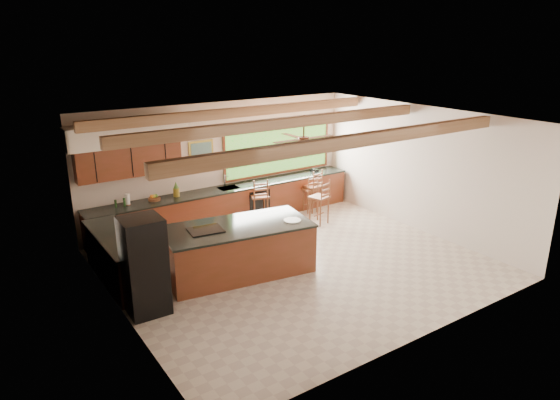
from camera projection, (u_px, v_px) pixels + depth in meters
ground at (297, 264)px, 10.36m from camera, size 7.20×7.20×0.00m
room_shell at (272, 155)px, 10.09m from camera, size 7.27×6.54×3.02m
counter_run at (207, 216)px, 11.76m from camera, size 7.12×3.10×1.28m
island at (238, 249)px, 9.84m from camera, size 3.04×1.76×1.02m
refrigerator at (144, 266)px, 8.31m from camera, size 0.68×0.66×1.70m
bar_stool_a at (261, 197)px, 12.34m from camera, size 0.54×0.54×1.19m
bar_stool_b at (321, 198)px, 12.33m from camera, size 0.50×0.50×1.16m
bar_stool_c at (311, 190)px, 13.21m from camera, size 0.39×0.39×1.04m
bar_stool_d at (314, 187)px, 13.23m from camera, size 0.48×0.48×1.16m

